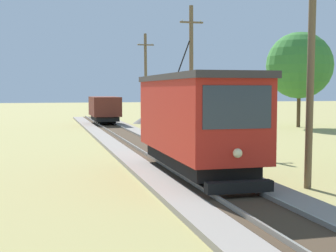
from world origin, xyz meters
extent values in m
cube|color=red|center=(0.00, 20.28, 2.30)|extent=(2.50, 8.00, 2.60)
cube|color=#383333|center=(0.00, 20.28, 3.71)|extent=(2.60, 8.32, 0.22)
cube|color=black|center=(0.00, 20.28, 0.72)|extent=(2.10, 7.04, 0.44)
cube|color=#2D3842|center=(0.00, 16.26, 2.77)|extent=(2.10, 0.03, 1.25)
cube|color=#2D3842|center=(1.26, 20.28, 2.66)|extent=(0.02, 6.72, 1.04)
sphere|color=#F4EAB2|center=(0.00, 16.22, 1.45)|extent=(0.28, 0.28, 0.28)
cylinder|color=black|center=(0.00, 21.88, 4.52)|extent=(0.05, 1.67, 1.19)
cube|color=black|center=(0.00, 16.08, 0.50)|extent=(2.00, 0.36, 0.32)
cylinder|color=black|center=(0.00, 18.04, 0.72)|extent=(1.54, 0.80, 0.80)
cylinder|color=black|center=(0.00, 22.52, 0.72)|extent=(1.54, 0.80, 0.80)
cube|color=maroon|center=(0.00, 47.67, 1.78)|extent=(2.40, 5.20, 1.70)
cube|color=black|center=(0.00, 47.67, 0.70)|extent=(2.02, 4.78, 0.38)
cylinder|color=black|center=(0.00, 46.11, 0.70)|extent=(1.54, 0.76, 0.76)
cylinder|color=black|center=(0.00, 49.23, 0.70)|extent=(1.54, 0.76, 0.76)
cylinder|color=brown|center=(3.09, 17.60, 3.65)|extent=(0.24, 0.33, 7.29)
cylinder|color=brown|center=(3.09, 30.94, 4.08)|extent=(0.24, 0.39, 8.17)
cube|color=brown|center=(3.09, 30.94, 7.19)|extent=(1.40, 0.10, 0.10)
cylinder|color=silver|center=(2.54, 30.94, 7.29)|extent=(0.08, 0.08, 0.10)
cylinder|color=silver|center=(3.64, 30.94, 7.29)|extent=(0.08, 0.08, 0.10)
cylinder|color=brown|center=(3.09, 44.16, 4.00)|extent=(0.24, 0.61, 8.00)
cube|color=brown|center=(3.09, 44.16, 7.04)|extent=(1.40, 0.10, 0.10)
cylinder|color=silver|center=(2.54, 44.16, 7.14)|extent=(0.08, 0.08, 0.10)
cylinder|color=silver|center=(3.64, 44.16, 7.14)|extent=(0.08, 0.08, 0.10)
cone|color=gray|center=(4.21, 50.02, 0.42)|extent=(2.41, 2.41, 0.84)
cylinder|color=#4C3823|center=(16.26, 42.00, 1.61)|extent=(0.32, 0.32, 3.22)
sphere|color=#387A33|center=(16.26, 42.00, 5.38)|extent=(5.76, 5.76, 5.76)
camera|label=1|loc=(-5.39, 3.10, 3.27)|focal=52.76mm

